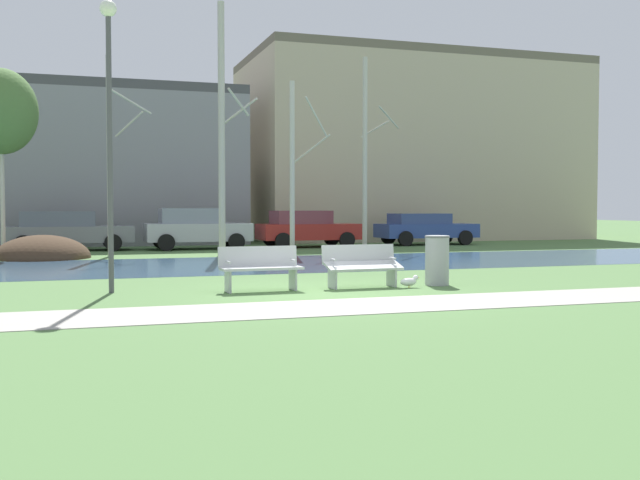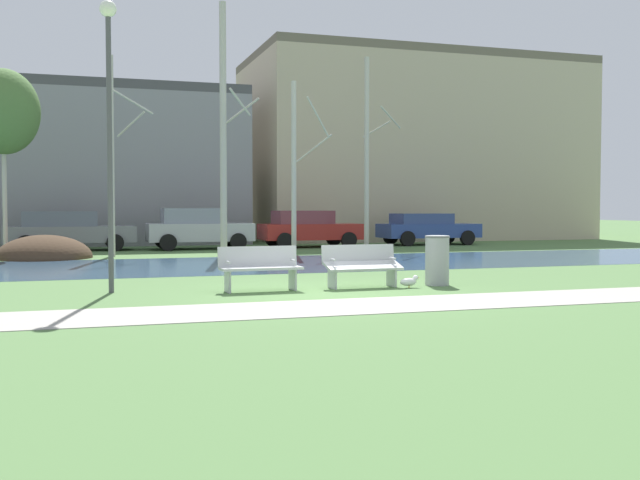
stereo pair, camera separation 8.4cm
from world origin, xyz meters
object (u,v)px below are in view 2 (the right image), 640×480
object	(u,v)px
bench_left	(260,267)
parked_wagon_fourth_red	(308,228)
seagull	(409,281)
bench_right	(362,264)
parked_hatch_third_silver	(197,228)
trash_bin	(437,260)
streetlamp	(109,100)
parked_suv_fifth_blue	(427,228)
parked_sedan_second_grey	(68,230)

from	to	relation	value
bench_left	parked_wagon_fourth_red	xyz separation A→B (m)	(5.57, 15.10, 0.32)
bench_left	seagull	xyz separation A→B (m)	(3.02, -0.39, -0.34)
bench_right	parked_hatch_third_silver	size ratio (longest dim) A/B	0.40
trash_bin	parked_hatch_third_silver	bearing A→B (deg)	100.37
streetlamp	parked_wagon_fourth_red	xyz separation A→B (m)	(8.36, 14.52, -2.90)
bench_right	trash_bin	xyz separation A→B (m)	(1.67, -0.08, 0.07)
bench_right	parked_suv_fifth_blue	bearing A→B (deg)	59.85
seagull	parked_sedan_second_grey	xyz separation A→B (m)	(-6.80, 15.88, 0.65)
bench_right	parked_hatch_third_silver	bearing A→B (deg)	94.18
trash_bin	streetlamp	bearing A→B (deg)	174.29
bench_right	streetlamp	bearing A→B (deg)	173.26
seagull	parked_suv_fifth_blue	size ratio (longest dim) A/B	0.10
bench_right	parked_sedan_second_grey	xyz separation A→B (m)	(-5.91, 15.49, 0.31)
bench_left	seagull	distance (m)	3.06
bench_left	parked_hatch_third_silver	world-z (taller)	parked_hatch_third_silver
parked_hatch_third_silver	parked_suv_fifth_blue	bearing A→B (deg)	2.29
bench_left	parked_hatch_third_silver	distance (m)	15.08
trash_bin	streetlamp	distance (m)	7.33
parked_sedan_second_grey	parked_wagon_fourth_red	distance (m)	9.36
bench_left	parked_suv_fifth_blue	bearing A→B (deg)	54.30
trash_bin	streetlamp	world-z (taller)	streetlamp
parked_sedan_second_grey	parked_wagon_fourth_red	xyz separation A→B (m)	(9.35, -0.39, 0.01)
bench_right	parked_sedan_second_grey	bearing A→B (deg)	110.87
bench_left	seagull	world-z (taller)	bench_left
bench_left	parked_sedan_second_grey	size ratio (longest dim) A/B	0.34
seagull	streetlamp	xyz separation A→B (m)	(-5.81, 0.97, 3.55)
trash_bin	streetlamp	size ratio (longest dim) A/B	0.19
bench_right	parked_wagon_fourth_red	world-z (taller)	parked_wagon_fourth_red
bench_left	trash_bin	world-z (taller)	trash_bin
parked_hatch_third_silver	parked_suv_fifth_blue	world-z (taller)	parked_hatch_third_silver
streetlamp	parked_hatch_third_silver	size ratio (longest dim) A/B	1.37
bench_left	parked_sedan_second_grey	world-z (taller)	parked_sedan_second_grey
bench_right	streetlamp	xyz separation A→B (m)	(-4.92, 0.58, 3.21)
seagull	streetlamp	world-z (taller)	streetlamp
parked_sedan_second_grey	parked_wagon_fourth_red	bearing A→B (deg)	-2.41
trash_bin	seagull	size ratio (longest dim) A/B	2.42
trash_bin	parked_suv_fifth_blue	world-z (taller)	parked_suv_fifth_blue
trash_bin	streetlamp	xyz separation A→B (m)	(-6.59, 0.66, 3.14)
parked_sedan_second_grey	bench_right	bearing A→B (deg)	-69.13
seagull	parked_hatch_third_silver	distance (m)	15.57
parked_wagon_fourth_red	parked_suv_fifth_blue	xyz separation A→B (m)	(5.53, 0.34, -0.05)
trash_bin	parked_hatch_third_silver	world-z (taller)	parked_hatch_third_silver
parked_hatch_third_silver	seagull	bearing A→B (deg)	-82.65
bench_left	bench_right	distance (m)	2.13
parked_wagon_fourth_red	parked_suv_fifth_blue	world-z (taller)	parked_wagon_fourth_red
seagull	streetlamp	size ratio (longest dim) A/B	0.08
streetlamp	parked_wagon_fourth_red	size ratio (longest dim) A/B	1.36
bench_right	streetlamp	world-z (taller)	streetlamp
bench_left	streetlamp	world-z (taller)	streetlamp
trash_bin	parked_wagon_fourth_red	distance (m)	15.28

